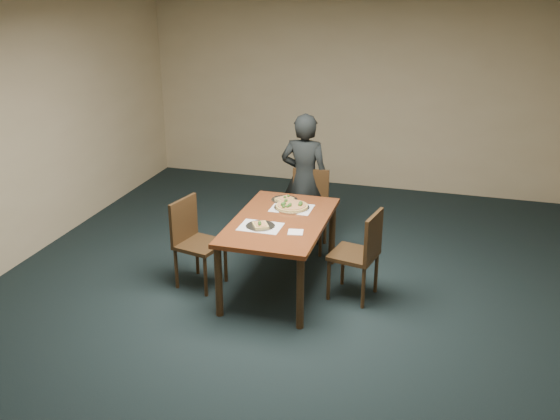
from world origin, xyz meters
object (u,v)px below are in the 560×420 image
(dining_table, at_px, (280,228))
(chair_left, at_px, (193,237))
(chair_far, at_px, (309,205))
(chair_right, at_px, (361,250))
(pizza_pan, at_px, (292,206))
(slice_plate_near, at_px, (260,225))
(diner, at_px, (304,179))
(slice_plate_far, at_px, (285,199))

(dining_table, distance_m, chair_left, 0.89)
(chair_far, distance_m, chair_right, 1.31)
(chair_left, distance_m, chair_right, 1.69)
(chair_left, height_order, pizza_pan, chair_left)
(dining_table, height_order, chair_left, chair_left)
(chair_right, xyz_separation_m, slice_plate_near, (-0.94, -0.25, 0.25))
(diner, xyz_separation_m, pizza_pan, (0.09, -0.88, -0.00))
(pizza_pan, relative_size, slice_plate_far, 1.31)
(dining_table, relative_size, diner, 0.97)
(diner, bearing_deg, chair_right, 127.58)
(dining_table, distance_m, chair_right, 0.83)
(chair_right, relative_size, slice_plate_far, 3.25)
(chair_far, xyz_separation_m, diner, (-0.09, 0.14, 0.26))
(pizza_pan, distance_m, slice_plate_far, 0.25)
(dining_table, bearing_deg, pizza_pan, 84.72)
(slice_plate_near, height_order, slice_plate_far, slice_plate_near)
(chair_left, bearing_deg, pizza_pan, -49.56)
(chair_left, bearing_deg, slice_plate_far, -35.73)
(chair_far, distance_m, diner, 0.31)
(chair_right, relative_size, slice_plate_near, 3.25)
(pizza_pan, xyz_separation_m, slice_plate_far, (-0.14, 0.21, -0.01))
(chair_right, bearing_deg, pizza_pan, -99.86)
(chair_far, xyz_separation_m, slice_plate_far, (-0.14, -0.54, 0.25))
(chair_far, bearing_deg, chair_right, -57.46)
(dining_table, xyz_separation_m, slice_plate_far, (-0.11, 0.53, 0.10))
(chair_far, relative_size, pizza_pan, 2.48)
(dining_table, distance_m, diner, 1.22)
(dining_table, relative_size, chair_right, 1.65)
(chair_left, height_order, chair_right, same)
(chair_far, distance_m, slice_plate_far, 0.61)
(diner, height_order, slice_plate_near, diner)
(chair_right, distance_m, slice_plate_far, 1.08)
(slice_plate_near, bearing_deg, slice_plate_far, 88.30)
(slice_plate_near, distance_m, slice_plate_far, 0.76)
(chair_right, distance_m, slice_plate_near, 1.01)
(chair_left, xyz_separation_m, chair_right, (1.68, 0.17, 0.00))
(chair_left, xyz_separation_m, slice_plate_near, (0.74, -0.07, 0.25))
(chair_far, distance_m, chair_left, 1.52)
(chair_left, bearing_deg, diner, -18.37)
(chair_right, distance_m, diner, 1.50)
(chair_right, relative_size, pizza_pan, 2.48)
(dining_table, relative_size, pizza_pan, 4.09)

